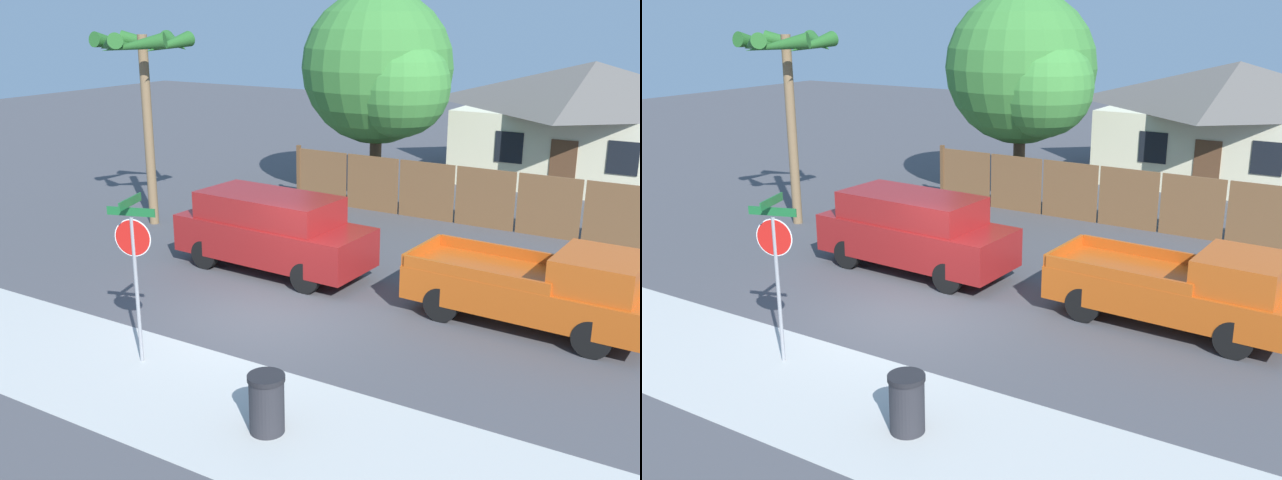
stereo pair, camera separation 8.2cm
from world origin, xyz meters
The scene contains 10 objects.
ground_plane centered at (0.00, 0.00, 0.00)m, with size 80.00×80.00×0.00m, color #47474C.
sidewalk_strip centered at (0.00, -3.60, 0.00)m, with size 36.00×3.20×0.01m.
wooden_fence centered at (1.56, 8.85, 0.89)m, with size 13.26×0.12×1.87m.
house centered at (2.55, 17.38, 2.29)m, with size 9.18×7.74×4.41m.
oak_tree centered at (-2.61, 10.15, 4.31)m, with size 5.22×4.97×6.91m.
palm_tree centered at (-7.13, 4.02, 4.86)m, with size 2.78×2.99×5.65m.
red_suv centered at (-1.58, 2.39, 1.04)m, with size 5.04×2.06×1.94m.
orange_pickup centered at (5.06, 2.38, 0.84)m, with size 5.02×2.09×1.74m.
stop_sign centered at (-0.75, -3.02, 2.11)m, with size 0.87×0.78×3.12m.
trash_bin centered at (2.63, -3.79, 0.48)m, with size 0.58×0.58×0.96m.
Camera 1 is at (8.65, -12.03, 6.24)m, focal length 42.00 mm.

